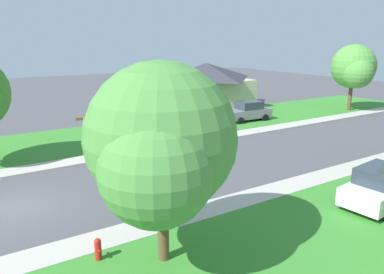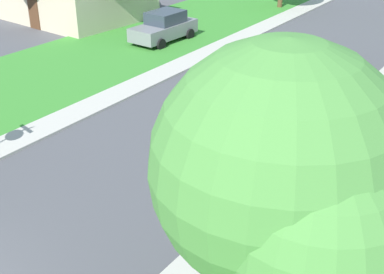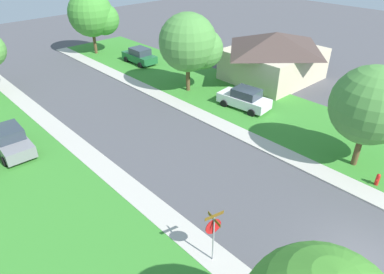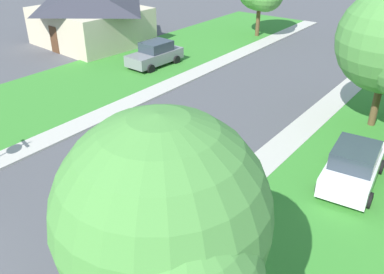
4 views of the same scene
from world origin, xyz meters
name	(u,v)px [view 2 (image 2 of 4)]	position (x,y,z in m)	size (l,w,h in m)	color
sidewalk_east	(318,151)	(4.70, 12.00, 0.05)	(1.40, 56.00, 0.10)	#B7B2A8
sidewalk_west	(118,94)	(-4.70, 12.00, 0.05)	(1.40, 56.00, 0.10)	#B7B2A8
lawn_west	(46,74)	(-9.40, 12.00, 0.04)	(8.00, 56.00, 0.08)	#38842D
car_grey_kerbside_mid	(164,27)	(-8.07, 19.85, 0.87)	(2.19, 4.38, 1.76)	gray
tree_sidewalk_far	(287,183)	(7.18, 3.44, 3.99)	(4.92, 4.58, 6.44)	brown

